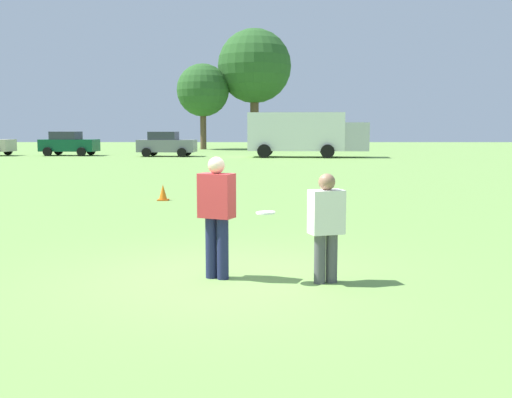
{
  "coord_description": "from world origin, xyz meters",
  "views": [
    {
      "loc": [
        0.51,
        -8.35,
        2.17
      ],
      "look_at": [
        0.44,
        1.64,
        0.95
      ],
      "focal_mm": 41.7,
      "sensor_mm": 36.0,
      "label": 1
    }
  ],
  "objects_px": {
    "player_defender": "(326,222)",
    "parked_car_mid_left": "(69,143)",
    "player_thrower": "(217,210)",
    "parked_car_center": "(166,144)",
    "frisbee": "(266,213)",
    "traffic_cone": "(163,193)",
    "box_truck": "(305,133)"
  },
  "relations": [
    {
      "from": "player_defender",
      "to": "player_thrower",
      "type": "bearing_deg",
      "value": 171.48
    },
    {
      "from": "player_thrower",
      "to": "parked_car_mid_left",
      "type": "bearing_deg",
      "value": 110.76
    },
    {
      "from": "parked_car_mid_left",
      "to": "parked_car_center",
      "type": "height_order",
      "value": "same"
    },
    {
      "from": "frisbee",
      "to": "box_truck",
      "type": "bearing_deg",
      "value": 84.85
    },
    {
      "from": "player_defender",
      "to": "parked_car_center",
      "type": "bearing_deg",
      "value": 102.38
    },
    {
      "from": "player_thrower",
      "to": "parked_car_mid_left",
      "type": "height_order",
      "value": "parked_car_mid_left"
    },
    {
      "from": "traffic_cone",
      "to": "parked_car_mid_left",
      "type": "distance_m",
      "value": 30.03
    },
    {
      "from": "player_defender",
      "to": "traffic_cone",
      "type": "distance_m",
      "value": 10.13
    },
    {
      "from": "player_defender",
      "to": "frisbee",
      "type": "bearing_deg",
      "value": -179.11
    },
    {
      "from": "player_thrower",
      "to": "box_truck",
      "type": "bearing_deg",
      "value": 83.67
    },
    {
      "from": "traffic_cone",
      "to": "parked_car_center",
      "type": "distance_m",
      "value": 26.78
    },
    {
      "from": "parked_car_center",
      "to": "box_truck",
      "type": "bearing_deg",
      "value": -6.34
    },
    {
      "from": "frisbee",
      "to": "box_truck",
      "type": "xyz_separation_m",
      "value": [
        3.13,
        34.71,
        0.76
      ]
    },
    {
      "from": "frisbee",
      "to": "traffic_cone",
      "type": "relative_size",
      "value": 0.56
    },
    {
      "from": "frisbee",
      "to": "player_defender",
      "type": "bearing_deg",
      "value": 0.89
    },
    {
      "from": "player_thrower",
      "to": "player_defender",
      "type": "bearing_deg",
      "value": -8.52
    },
    {
      "from": "player_thrower",
      "to": "box_truck",
      "type": "height_order",
      "value": "box_truck"
    },
    {
      "from": "frisbee",
      "to": "box_truck",
      "type": "distance_m",
      "value": 34.86
    },
    {
      "from": "player_thrower",
      "to": "parked_car_center",
      "type": "xyz_separation_m",
      "value": [
        -6.33,
        35.6,
        -0.06
      ]
    },
    {
      "from": "player_defender",
      "to": "frisbee",
      "type": "xyz_separation_m",
      "value": [
        -0.84,
        -0.01,
        0.14
      ]
    },
    {
      "from": "player_defender",
      "to": "frisbee",
      "type": "height_order",
      "value": "player_defender"
    },
    {
      "from": "player_defender",
      "to": "parked_car_center",
      "type": "xyz_separation_m",
      "value": [
        -7.87,
        35.83,
        0.07
      ]
    },
    {
      "from": "player_thrower",
      "to": "frisbee",
      "type": "xyz_separation_m",
      "value": [
        0.69,
        -0.24,
        0.0
      ]
    },
    {
      "from": "traffic_cone",
      "to": "player_thrower",
      "type": "bearing_deg",
      "value": -76.05
    },
    {
      "from": "frisbee",
      "to": "traffic_cone",
      "type": "height_order",
      "value": "frisbee"
    },
    {
      "from": "parked_car_center",
      "to": "player_defender",
      "type": "bearing_deg",
      "value": -77.62
    },
    {
      "from": "traffic_cone",
      "to": "parked_car_center",
      "type": "relative_size",
      "value": 0.11
    },
    {
      "from": "player_defender",
      "to": "parked_car_mid_left",
      "type": "distance_m",
      "value": 40.12
    },
    {
      "from": "frisbee",
      "to": "box_truck",
      "type": "height_order",
      "value": "box_truck"
    },
    {
      "from": "player_defender",
      "to": "box_truck",
      "type": "xyz_separation_m",
      "value": [
        2.29,
        34.7,
        0.9
      ]
    },
    {
      "from": "player_thrower",
      "to": "parked_car_center",
      "type": "height_order",
      "value": "parked_car_center"
    },
    {
      "from": "frisbee",
      "to": "box_truck",
      "type": "relative_size",
      "value": 0.03
    }
  ]
}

